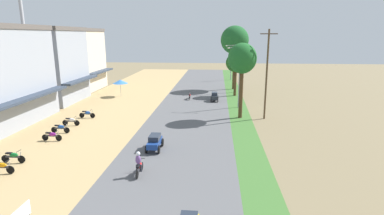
{
  "coord_description": "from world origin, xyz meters",
  "views": [
    {
      "loc": [
        2.97,
        -9.69,
        9.09
      ],
      "look_at": [
        0.52,
        20.14,
        1.84
      ],
      "focal_mm": 28.21,
      "sensor_mm": 36.0,
      "label": 1
    }
  ],
  "objects_px": {
    "parked_motorbike_seventh": "(87,114)",
    "streetlamp_mid": "(235,65)",
    "parked_motorbike_fourth": "(52,135)",
    "median_tree_third": "(235,40)",
    "motorbike_ahead_second": "(190,96)",
    "parked_motorbike_third": "(13,156)",
    "median_tree_nearest": "(242,59)",
    "median_tree_second": "(236,63)",
    "motorbike_foreground_rider": "(139,164)",
    "utility_pole_near": "(267,74)",
    "streetlamp_far": "(231,60)",
    "vendor_umbrella": "(120,82)",
    "car_hatchback_charcoal": "(215,96)",
    "parked_motorbike_sixth": "(71,121)",
    "parked_motorbike_fifth": "(60,128)",
    "car_sedan_blue": "(155,142)",
    "parked_motorbike_second": "(1,166)",
    "streetlamp_near": "(240,73)"
  },
  "relations": [
    {
      "from": "parked_motorbike_seventh",
      "to": "streetlamp_mid",
      "type": "xyz_separation_m",
      "value": [
        17.09,
        16.68,
        3.87
      ]
    },
    {
      "from": "parked_motorbike_fourth",
      "to": "median_tree_third",
      "type": "xyz_separation_m",
      "value": [
        17.06,
        27.32,
        7.64
      ]
    },
    {
      "from": "parked_motorbike_seventh",
      "to": "motorbike_ahead_second",
      "type": "height_order",
      "value": "motorbike_ahead_second"
    },
    {
      "from": "parked_motorbike_third",
      "to": "median_tree_nearest",
      "type": "xyz_separation_m",
      "value": [
        17.21,
        13.69,
        5.95
      ]
    },
    {
      "from": "median_tree_second",
      "to": "motorbike_foreground_rider",
      "type": "xyz_separation_m",
      "value": [
        -7.77,
        -27.44,
        -4.09
      ]
    },
    {
      "from": "utility_pole_near",
      "to": "motorbike_foreground_rider",
      "type": "distance_m",
      "value": 18.56
    },
    {
      "from": "median_tree_nearest",
      "to": "streetlamp_far",
      "type": "xyz_separation_m",
      "value": [
        0.13,
        28.76,
        -2.36
      ]
    },
    {
      "from": "parked_motorbike_fourth",
      "to": "median_tree_second",
      "type": "distance_m",
      "value": 27.82
    },
    {
      "from": "vendor_umbrella",
      "to": "parked_motorbike_third",
      "type": "bearing_deg",
      "value": -90.63
    },
    {
      "from": "median_tree_third",
      "to": "car_hatchback_charcoal",
      "type": "distance_m",
      "value": 12.8
    },
    {
      "from": "parked_motorbike_sixth",
      "to": "utility_pole_near",
      "type": "distance_m",
      "value": 21.02
    },
    {
      "from": "parked_motorbike_fifth",
      "to": "streetlamp_mid",
      "type": "relative_size",
      "value": 0.24
    },
    {
      "from": "streetlamp_mid",
      "to": "parked_motorbike_third",
      "type": "bearing_deg",
      "value": -121.02
    },
    {
      "from": "car_sedan_blue",
      "to": "motorbike_ahead_second",
      "type": "height_order",
      "value": "car_sedan_blue"
    },
    {
      "from": "parked_motorbike_seventh",
      "to": "car_sedan_blue",
      "type": "height_order",
      "value": "car_sedan_blue"
    },
    {
      "from": "parked_motorbike_sixth",
      "to": "median_tree_nearest",
      "type": "bearing_deg",
      "value": 14.4
    },
    {
      "from": "parked_motorbike_third",
      "to": "utility_pole_near",
      "type": "height_order",
      "value": "utility_pole_near"
    },
    {
      "from": "median_tree_third",
      "to": "parked_motorbike_fourth",
      "type": "bearing_deg",
      "value": -121.98
    },
    {
      "from": "parked_motorbike_second",
      "to": "parked_motorbike_fourth",
      "type": "bearing_deg",
      "value": 90.4
    },
    {
      "from": "parked_motorbike_fourth",
      "to": "motorbike_ahead_second",
      "type": "relative_size",
      "value": 1.0
    },
    {
      "from": "median_tree_nearest",
      "to": "car_sedan_blue",
      "type": "height_order",
      "value": "median_tree_nearest"
    },
    {
      "from": "parked_motorbike_second",
      "to": "parked_motorbike_seventh",
      "type": "bearing_deg",
      "value": 90.41
    },
    {
      "from": "median_tree_nearest",
      "to": "median_tree_second",
      "type": "relative_size",
      "value": 1.29
    },
    {
      "from": "motorbike_foreground_rider",
      "to": "car_sedan_blue",
      "type": "bearing_deg",
      "value": 88.63
    },
    {
      "from": "median_tree_second",
      "to": "vendor_umbrella",
      "type": "bearing_deg",
      "value": -172.98
    },
    {
      "from": "parked_motorbike_second",
      "to": "motorbike_foreground_rider",
      "type": "bearing_deg",
      "value": 3.26
    },
    {
      "from": "parked_motorbike_sixth",
      "to": "vendor_umbrella",
      "type": "relative_size",
      "value": 0.71
    },
    {
      "from": "parked_motorbike_fifth",
      "to": "parked_motorbike_fourth",
      "type": "bearing_deg",
      "value": -80.55
    },
    {
      "from": "parked_motorbike_fourth",
      "to": "parked_motorbike_sixth",
      "type": "distance_m",
      "value": 4.56
    },
    {
      "from": "parked_motorbike_fourth",
      "to": "motorbike_ahead_second",
      "type": "bearing_deg",
      "value": 60.42
    },
    {
      "from": "car_hatchback_charcoal",
      "to": "motorbike_foreground_rider",
      "type": "bearing_deg",
      "value": -101.5
    },
    {
      "from": "median_tree_third",
      "to": "streetlamp_mid",
      "type": "height_order",
      "value": "median_tree_third"
    },
    {
      "from": "vendor_umbrella",
      "to": "utility_pole_near",
      "type": "height_order",
      "value": "utility_pole_near"
    },
    {
      "from": "parked_motorbike_sixth",
      "to": "median_tree_nearest",
      "type": "relative_size",
      "value": 0.22
    },
    {
      "from": "parked_motorbike_third",
      "to": "streetlamp_near",
      "type": "xyz_separation_m",
      "value": [
        17.35,
        18.61,
        3.93
      ]
    },
    {
      "from": "median_tree_third",
      "to": "parked_motorbike_second",
      "type": "bearing_deg",
      "value": -116.78
    },
    {
      "from": "vendor_umbrella",
      "to": "parked_motorbike_sixth",
      "type": "bearing_deg",
      "value": -91.72
    },
    {
      "from": "streetlamp_far",
      "to": "parked_motorbike_fifth",
      "type": "bearing_deg",
      "value": -116.03
    },
    {
      "from": "parked_motorbike_second",
      "to": "parked_motorbike_sixth",
      "type": "bearing_deg",
      "value": 92.79
    },
    {
      "from": "parked_motorbike_sixth",
      "to": "motorbike_ahead_second",
      "type": "xyz_separation_m",
      "value": [
        10.89,
        13.8,
        0.02
      ]
    },
    {
      "from": "median_tree_second",
      "to": "median_tree_nearest",
      "type": "bearing_deg",
      "value": -90.47
    },
    {
      "from": "parked_motorbike_seventh",
      "to": "median_tree_nearest",
      "type": "distance_m",
      "value": 18.04
    },
    {
      "from": "median_tree_nearest",
      "to": "parked_motorbike_seventh",
      "type": "bearing_deg",
      "value": -174.85
    },
    {
      "from": "median_tree_third",
      "to": "utility_pole_near",
      "type": "height_order",
      "value": "median_tree_third"
    },
    {
      "from": "parked_motorbike_fourth",
      "to": "median_tree_nearest",
      "type": "height_order",
      "value": "median_tree_nearest"
    },
    {
      "from": "parked_motorbike_third",
      "to": "median_tree_third",
      "type": "relative_size",
      "value": 0.17
    },
    {
      "from": "streetlamp_near",
      "to": "vendor_umbrella",
      "type": "bearing_deg",
      "value": 162.0
    },
    {
      "from": "streetlamp_mid",
      "to": "car_sedan_blue",
      "type": "distance_m",
      "value": 26.86
    },
    {
      "from": "streetlamp_mid",
      "to": "median_tree_nearest",
      "type": "bearing_deg",
      "value": -90.5
    },
    {
      "from": "vendor_umbrella",
      "to": "median_tree_third",
      "type": "height_order",
      "value": "median_tree_third"
    }
  ]
}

